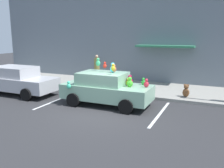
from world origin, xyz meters
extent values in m
plane|color=#2D2D30|center=(0.00, 0.00, 0.00)|extent=(60.00, 60.00, 0.00)
cube|color=gray|center=(0.00, 5.00, 0.07)|extent=(24.00, 4.00, 0.15)
cube|color=slate|center=(0.00, 7.15, 3.20)|extent=(24.00, 0.30, 6.40)
cube|color=#2D7251|center=(1.23, 6.60, 2.55)|extent=(3.60, 1.10, 0.12)
cube|color=silver|center=(2.33, 1.00, 0.00)|extent=(0.12, 3.60, 0.01)
cube|color=silver|center=(-2.95, 1.00, 0.00)|extent=(0.12, 3.60, 0.01)
cube|color=#87B497|center=(-0.28, 1.24, 0.64)|extent=(4.18, 1.75, 0.68)
cube|color=#87B497|center=(-0.49, 1.24, 1.26)|extent=(2.17, 1.54, 0.56)
cylinder|color=black|center=(1.02, 2.12, 0.32)|extent=(0.64, 0.22, 0.64)
cylinder|color=black|center=(1.02, 0.37, 0.32)|extent=(0.64, 0.22, 0.64)
cylinder|color=black|center=(-1.57, 2.12, 0.32)|extent=(0.64, 0.22, 0.64)
cylinder|color=black|center=(-1.57, 0.37, 0.32)|extent=(0.64, 0.22, 0.64)
ellipsoid|color=gold|center=(0.21, 0.87, 1.83)|extent=(0.18, 0.15, 0.22)
sphere|color=gold|center=(0.21, 0.87, 1.98)|extent=(0.12, 0.12, 0.12)
ellipsoid|color=maroon|center=(0.75, 1.57, 1.15)|extent=(0.28, 0.23, 0.33)
sphere|color=maroon|center=(0.75, 1.57, 1.38)|extent=(0.18, 0.18, 0.18)
ellipsoid|color=teal|center=(0.51, 1.67, 1.12)|extent=(0.22, 0.18, 0.26)
sphere|color=teal|center=(0.51, 1.67, 1.30)|extent=(0.14, 0.14, 0.14)
ellipsoid|color=#E0E041|center=(-1.19, 1.19, 1.13)|extent=(0.24, 0.20, 0.29)
sphere|color=#E0E041|center=(-1.19, 1.19, 1.33)|extent=(0.16, 0.16, 0.16)
ellipsoid|color=#4B29ED|center=(-1.47, 1.68, 1.13)|extent=(0.25, 0.20, 0.29)
sphere|color=#4B29ED|center=(-1.47, 1.68, 1.33)|extent=(0.16, 0.16, 0.16)
ellipsoid|color=#44D9A9|center=(-1.74, 0.28, 0.97)|extent=(0.21, 0.17, 0.25)
sphere|color=#44D9A9|center=(-1.74, 0.28, 1.14)|extent=(0.13, 0.13, 0.13)
ellipsoid|color=red|center=(1.57, 1.43, 1.12)|extent=(0.23, 0.19, 0.27)
sphere|color=red|center=(1.57, 1.43, 1.30)|extent=(0.14, 0.14, 0.14)
ellipsoid|color=#40DAEA|center=(-0.04, 1.40, 1.71)|extent=(0.26, 0.22, 0.31)
sphere|color=#40DAEA|center=(-0.04, 1.40, 1.93)|extent=(0.17, 0.17, 0.17)
ellipsoid|color=#AB4B6E|center=(-1.40, 1.63, 1.14)|extent=(0.27, 0.22, 0.32)
sphere|color=#AB4B6E|center=(-1.40, 1.63, 1.36)|extent=(0.17, 0.17, 0.17)
ellipsoid|color=green|center=(1.30, 1.88, 1.10)|extent=(0.20, 0.16, 0.23)
sphere|color=green|center=(1.30, 1.88, 1.26)|extent=(0.12, 0.12, 0.12)
ellipsoid|color=#4BC931|center=(0.88, 1.19, 1.14)|extent=(0.27, 0.22, 0.32)
sphere|color=#4BC931|center=(0.88, 1.19, 1.36)|extent=(0.17, 0.17, 0.17)
ellipsoid|color=red|center=(-0.44, 1.38, 1.84)|extent=(0.18, 0.14, 0.21)
sphere|color=red|center=(-0.44, 1.38, 1.98)|extent=(0.11, 0.11, 0.11)
ellipsoid|color=#3FB676|center=(-0.97, 1.72, 1.90)|extent=(0.23, 0.19, 0.27)
sphere|color=#3FB676|center=(-0.97, 1.72, 2.09)|extent=(0.15, 0.15, 0.15)
ellipsoid|color=#C06244|center=(0.07, 1.33, 1.71)|extent=(0.20, 0.16, 0.23)
sphere|color=#C06244|center=(0.07, 1.33, 1.87)|extent=(0.13, 0.13, 0.13)
ellipsoid|color=olive|center=(0.70, 1.44, 1.11)|extent=(0.21, 0.17, 0.24)
sphere|color=olive|center=(0.70, 1.44, 1.27)|extent=(0.13, 0.13, 0.13)
cube|color=#B7B7BC|center=(-5.66, 1.13, 0.64)|extent=(4.45, 1.75, 0.68)
cube|color=#B7B7BC|center=(-5.88, 1.13, 1.26)|extent=(2.31, 1.54, 0.56)
cylinder|color=black|center=(-4.28, 2.01, 0.32)|extent=(0.64, 0.22, 0.64)
cylinder|color=black|center=(-4.28, 0.26, 0.32)|extent=(0.64, 0.22, 0.64)
cylinder|color=black|center=(-7.04, 2.01, 0.32)|extent=(0.64, 0.22, 0.64)
ellipsoid|color=brown|center=(3.01, 3.75, 0.37)|extent=(0.35, 0.29, 0.44)
sphere|color=brown|center=(3.01, 3.75, 0.68)|extent=(0.25, 0.25, 0.25)
sphere|color=brown|center=(2.92, 3.75, 0.76)|extent=(0.10, 0.10, 0.10)
sphere|color=brown|center=(3.09, 3.75, 0.76)|extent=(0.10, 0.10, 0.10)
cylinder|color=olive|center=(-3.25, 5.93, 0.92)|extent=(0.38, 0.38, 1.55)
sphere|color=tan|center=(-3.25, 5.93, 1.80)|extent=(0.21, 0.21, 0.21)
camera|label=1|loc=(4.45, -8.74, 3.29)|focal=38.78mm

